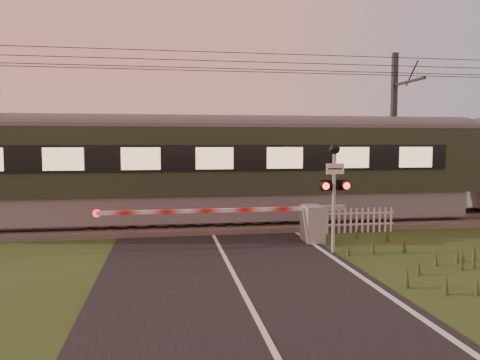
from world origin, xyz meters
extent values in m
plane|color=#2A4018|center=(0.00, 0.00, 0.00)|extent=(160.00, 160.00, 0.00)
cube|color=black|center=(0.00, 0.00, 0.01)|extent=(6.00, 140.00, 0.02)
cube|color=#47423D|center=(0.00, 6.50, 0.06)|extent=(140.00, 3.40, 0.24)
cube|color=slate|center=(0.00, 5.78, 0.26)|extent=(140.00, 0.08, 0.14)
cube|color=slate|center=(0.00, 7.22, 0.26)|extent=(140.00, 0.08, 0.14)
cube|color=#2D2116|center=(0.00, 6.50, 0.19)|extent=(0.24, 2.20, 0.06)
cylinder|color=black|center=(0.00, 6.20, 5.50)|extent=(120.00, 0.02, 0.02)
cylinder|color=black|center=(0.00, 6.80, 5.50)|extent=(120.00, 0.02, 0.02)
cylinder|color=black|center=(0.00, 6.50, 6.10)|extent=(120.00, 0.02, 0.02)
cylinder|color=black|center=(0.00, 6.50, 5.80)|extent=(120.00, 0.02, 0.02)
cube|color=slate|center=(0.09, 6.50, 0.78)|extent=(18.18, 2.41, 0.90)
cube|color=#263120|center=(0.09, 6.50, 2.36)|extent=(18.93, 2.61, 2.25)
cylinder|color=#4C4C4F|center=(0.09, 6.50, 3.49)|extent=(18.93, 0.92, 0.92)
cube|color=#FFD893|center=(0.09, 5.15, 2.47)|extent=(16.28, 0.04, 0.70)
cube|color=gray|center=(2.86, 3.48, 0.55)|extent=(0.55, 0.84, 1.09)
cylinder|color=gray|center=(2.71, 3.48, 0.55)|extent=(0.12, 0.12, 1.09)
cube|color=gray|center=(3.41, 3.48, 1.01)|extent=(0.89, 0.16, 0.16)
cube|color=red|center=(-0.34, 3.48, 1.01)|extent=(6.10, 0.11, 0.11)
cylinder|color=red|center=(-3.39, 3.48, 1.01)|extent=(0.22, 0.04, 0.22)
cylinder|color=gray|center=(2.97, 2.03, 1.34)|extent=(0.10, 0.10, 2.68)
cube|color=white|center=(2.97, 1.97, 2.28)|extent=(0.49, 0.03, 0.29)
sphere|color=black|center=(2.97, 2.03, 2.81)|extent=(0.29, 0.29, 0.29)
cube|color=black|center=(2.97, 2.03, 1.83)|extent=(0.67, 0.05, 0.05)
cylinder|color=#FF140C|center=(2.69, 1.85, 1.83)|extent=(0.18, 0.02, 0.18)
cylinder|color=#FF140C|center=(3.26, 1.85, 1.83)|extent=(0.18, 0.02, 0.18)
cube|color=black|center=(2.97, 2.08, 1.83)|extent=(0.72, 0.02, 0.29)
cube|color=silver|center=(4.73, 4.63, 0.28)|extent=(2.64, 0.04, 0.06)
cube|color=silver|center=(4.73, 4.63, 0.64)|extent=(2.64, 0.04, 0.06)
cube|color=#2D2D30|center=(8.11, 8.80, 3.37)|extent=(0.21, 0.21, 6.74)
cube|color=#2D2D30|center=(8.11, 7.65, 5.39)|extent=(0.10, 2.40, 0.10)
camera|label=1|loc=(-1.50, -9.88, 2.98)|focal=35.00mm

